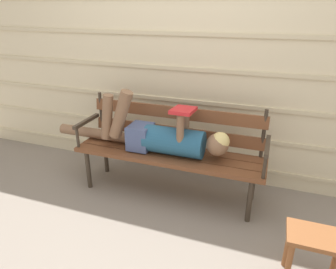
{
  "coord_description": "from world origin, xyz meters",
  "views": [
    {
      "loc": [
        0.82,
        -2.19,
        1.64
      ],
      "look_at": [
        0.0,
        0.1,
        0.6
      ],
      "focal_mm": 32.14,
      "sensor_mm": 36.0,
      "label": 1
    }
  ],
  "objects": [
    {
      "name": "house_siding",
      "position": [
        0.0,
        0.59,
        1.26
      ],
      "size": [
        5.34,
        0.08,
        2.51
      ],
      "color": "beige",
      "rests_on": "ground"
    },
    {
      "name": "footstool",
      "position": [
        1.19,
        -0.55,
        0.29
      ],
      "size": [
        0.36,
        0.24,
        0.38
      ],
      "color": "brown",
      "rests_on": "ground"
    },
    {
      "name": "reclining_person",
      "position": [
        -0.09,
        0.1,
        0.58
      ],
      "size": [
        1.72,
        0.25,
        0.57
      ],
      "color": "#23567A"
    },
    {
      "name": "park_bench",
      "position": [
        0.0,
        0.16,
        0.47
      ],
      "size": [
        1.72,
        0.43,
        0.86
      ],
      "color": "brown",
      "rests_on": "ground"
    },
    {
      "name": "ground_plane",
      "position": [
        0.0,
        0.0,
        0.0
      ],
      "size": [
        12.0,
        12.0,
        0.0
      ],
      "primitive_type": "plane",
      "color": "gray"
    }
  ]
}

